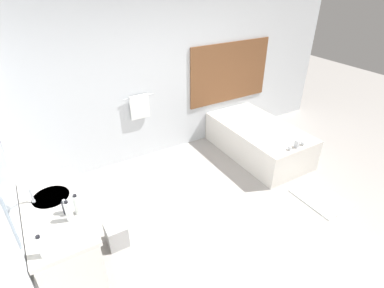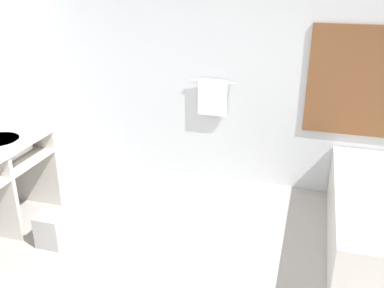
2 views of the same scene
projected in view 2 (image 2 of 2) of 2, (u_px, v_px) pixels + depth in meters
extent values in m
cube|color=silver|center=(243.00, 64.00, 4.49)|extent=(7.40, 0.06, 2.70)
cylinder|color=silver|center=(213.00, 82.00, 4.58)|extent=(0.50, 0.02, 0.02)
cube|color=white|center=(212.00, 98.00, 4.64)|extent=(0.32, 0.04, 0.40)
cube|color=silver|center=(35.00, 166.00, 4.36)|extent=(0.54, 0.04, 0.83)
cylinder|color=white|center=(14.00, 152.00, 3.96)|extent=(0.13, 0.36, 0.13)
cube|color=#B2B2B2|center=(53.00, 229.00, 3.79)|extent=(0.24, 0.24, 0.29)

